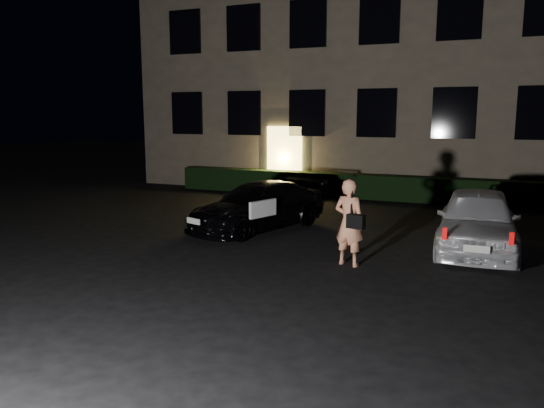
% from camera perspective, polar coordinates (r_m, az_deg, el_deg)
% --- Properties ---
extents(ground, '(80.00, 80.00, 0.00)m').
position_cam_1_polar(ground, '(9.42, -3.48, -8.70)').
color(ground, black).
rests_on(ground, ground).
extents(building, '(20.00, 8.11, 12.00)m').
position_cam_1_polar(building, '(23.53, 13.55, 16.80)').
color(building, brown).
rests_on(building, ground).
extents(hedge, '(15.00, 0.70, 0.85)m').
position_cam_1_polar(hedge, '(19.09, 10.65, 1.84)').
color(hedge, black).
rests_on(hedge, ground).
extents(sedan, '(2.98, 4.46, 1.20)m').
position_cam_1_polar(sedan, '(13.78, -1.52, -0.23)').
color(sedan, black).
rests_on(sedan, ground).
extents(hatch, '(1.76, 4.10, 1.38)m').
position_cam_1_polar(hatch, '(12.35, 21.22, -1.62)').
color(hatch, silver).
rests_on(hatch, ground).
extents(man, '(0.73, 0.57, 1.73)m').
position_cam_1_polar(man, '(10.50, 8.32, -1.96)').
color(man, '#F99E72').
rests_on(man, ground).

